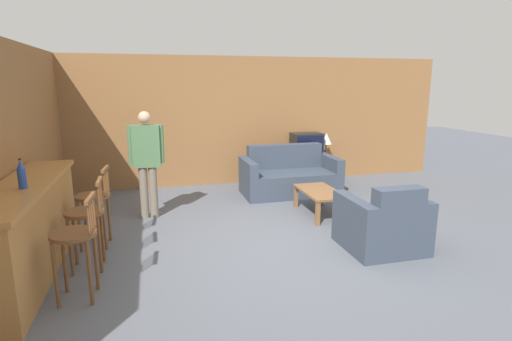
# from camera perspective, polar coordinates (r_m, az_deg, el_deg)

# --- Properties ---
(ground_plane) EXTENTS (24.00, 24.00, 0.00)m
(ground_plane) POSITION_cam_1_polar(r_m,az_deg,el_deg) (5.20, 4.03, -11.06)
(ground_plane) COLOR #565B66
(wall_back) EXTENTS (9.40, 0.08, 2.60)m
(wall_back) POSITION_cam_1_polar(r_m,az_deg,el_deg) (8.27, -3.80, 7.02)
(wall_back) COLOR olive
(wall_back) RESTS_ON ground_plane
(wall_left) EXTENTS (0.08, 8.57, 2.60)m
(wall_left) POSITION_cam_1_polar(r_m,az_deg,el_deg) (6.09, -30.60, 3.41)
(wall_left) COLOR olive
(wall_left) RESTS_ON ground_plane
(bar_counter) EXTENTS (0.55, 2.64, 1.04)m
(bar_counter) POSITION_cam_1_polar(r_m,az_deg,el_deg) (4.99, -29.72, -7.35)
(bar_counter) COLOR #A87038
(bar_counter) RESTS_ON ground_plane
(bar_chair_near) EXTENTS (0.45, 0.45, 1.03)m
(bar_chair_near) POSITION_cam_1_polar(r_m,az_deg,el_deg) (4.23, -24.37, -9.26)
(bar_chair_near) COLOR brown
(bar_chair_near) RESTS_ON ground_plane
(bar_chair_mid) EXTENTS (0.43, 0.43, 1.03)m
(bar_chair_mid) POSITION_cam_1_polar(r_m,az_deg,el_deg) (4.86, -23.08, -6.38)
(bar_chair_mid) COLOR brown
(bar_chair_mid) RESTS_ON ground_plane
(bar_chair_far) EXTENTS (0.46, 0.46, 1.03)m
(bar_chair_far) POSITION_cam_1_polar(r_m,az_deg,el_deg) (5.48, -22.12, -4.21)
(bar_chair_far) COLOR brown
(bar_chair_far) RESTS_ON ground_plane
(couch_far) EXTENTS (1.80, 0.94, 0.90)m
(couch_far) POSITION_cam_1_polar(r_m,az_deg,el_deg) (7.64, 4.76, -0.92)
(couch_far) COLOR #384251
(couch_far) RESTS_ON ground_plane
(armchair_near) EXTENTS (0.93, 0.89, 0.88)m
(armchair_near) POSITION_cam_1_polar(r_m,az_deg,el_deg) (5.32, 17.66, -7.42)
(armchair_near) COLOR #384251
(armchair_near) RESTS_ON ground_plane
(coffee_table) EXTENTS (0.55, 1.01, 0.40)m
(coffee_table) POSITION_cam_1_polar(r_m,az_deg,el_deg) (6.45, 9.14, -3.34)
(coffee_table) COLOR brown
(coffee_table) RESTS_ON ground_plane
(tv_unit) EXTENTS (1.17, 0.46, 0.52)m
(tv_unit) POSITION_cam_1_polar(r_m,az_deg,el_deg) (8.58, 7.13, 0.10)
(tv_unit) COLOR #513823
(tv_unit) RESTS_ON ground_plane
(tv) EXTENTS (0.63, 0.41, 0.53)m
(tv) POSITION_cam_1_polar(r_m,az_deg,el_deg) (8.48, 7.23, 3.55)
(tv) COLOR black
(tv) RESTS_ON tv_unit
(bottle) EXTENTS (0.08, 0.08, 0.31)m
(bottle) POSITION_cam_1_polar(r_m,az_deg,el_deg) (4.60, -30.48, -0.53)
(bottle) COLOR #234293
(bottle) RESTS_ON bar_counter
(table_lamp) EXTENTS (0.23, 0.23, 0.51)m
(table_lamp) POSITION_cam_1_polar(r_m,az_deg,el_deg) (8.64, 10.02, 4.37)
(table_lamp) COLOR brown
(table_lamp) RESTS_ON tv_unit
(person_by_window) EXTENTS (0.53, 0.19, 1.66)m
(person_by_window) POSITION_cam_1_polar(r_m,az_deg,el_deg) (6.32, -15.33, 1.68)
(person_by_window) COLOR #756B5B
(person_by_window) RESTS_ON ground_plane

